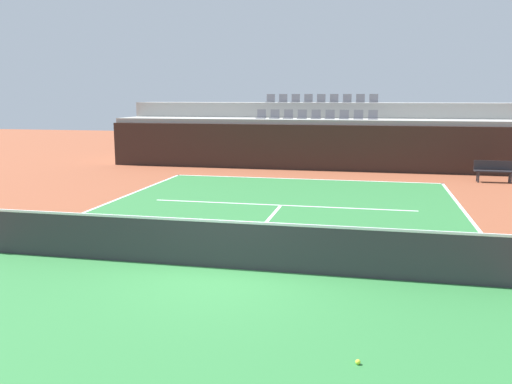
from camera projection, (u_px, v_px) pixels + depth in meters
name	position (u px, v px, depth m)	size (l,w,h in m)	color
ground_plane	(227.00, 269.00, 10.63)	(80.00, 80.00, 0.00)	brown
court_surface	(227.00, 268.00, 10.63)	(11.00, 24.00, 0.01)	#2D7238
baseline_far	(304.00, 179.00, 22.12)	(11.00, 0.10, 0.00)	white
service_line_far	(281.00, 205.00, 16.78)	(8.26, 0.10, 0.00)	white
centre_service_line	(260.00, 230.00, 13.71)	(0.10, 6.40, 0.00)	white
back_wall	(312.00, 148.00, 24.75)	(19.60, 0.30, 2.08)	black
stands_tier_lower	(315.00, 143.00, 26.03)	(19.60, 2.40, 2.30)	#9E9E99
stands_tier_upper	(320.00, 132.00, 28.27)	(19.60, 2.40, 3.05)	#9E9E99
seating_row_lower	(316.00, 116.00, 25.90)	(5.82, 0.44, 0.44)	slate
seating_row_upper	(321.00, 100.00, 28.08)	(5.82, 0.44, 0.44)	slate
tennis_net	(226.00, 244.00, 10.54)	(11.08, 0.08, 1.07)	black
player_bench	(494.00, 170.00, 21.30)	(1.50, 0.40, 0.85)	#232328
tennis_ball_0	(358.00, 362.00, 6.80)	(0.07, 0.07, 0.07)	#CCE033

